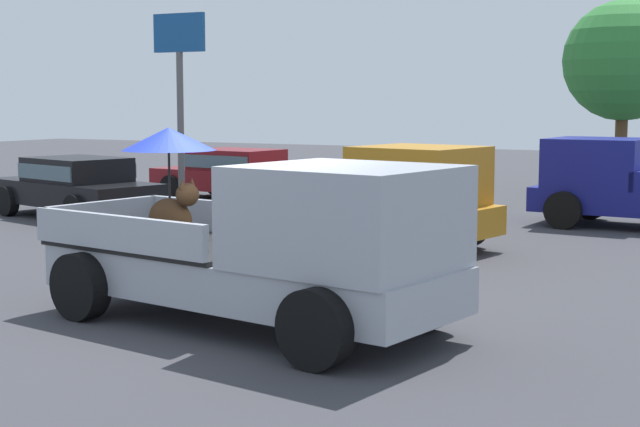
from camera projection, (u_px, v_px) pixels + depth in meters
ground_plane at (247, 325)px, 11.06m from camera, size 80.00×80.00×0.00m
pickup_truck_main at (276, 246)px, 10.69m from camera, size 5.29×2.92×2.25m
pickup_truck_far at (372, 197)px, 16.97m from camera, size 5.05×2.87×1.80m
parked_sedan_near at (76, 184)px, 21.12m from camera, size 4.61×2.80×1.33m
parked_sedan_far at (235, 172)px, 24.61m from camera, size 4.48×2.37×1.33m
motel_sign at (180, 71)px, 22.66m from camera, size 1.40×0.16×4.61m
tree_by_lot at (624, 61)px, 25.26m from camera, size 3.18×3.18×5.21m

